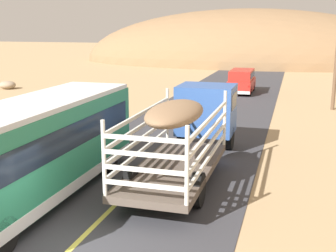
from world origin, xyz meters
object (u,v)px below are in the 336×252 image
Objects in this scene: bus at (34,149)px; car_far at (242,80)px; livestock_truck at (196,120)px; boulder_far_horizon at (7,85)px.

bus is 25.07m from car_far.
livestock_truck is 6.51× the size of boulder_far_horizon.
bus is at bearing -98.13° from car_far.
bus reaches higher than boulder_far_horizon.
car_far is (-0.44, 19.31, -0.70)m from livestock_truck.
bus is 2.16× the size of car_far.
livestock_truck reaches higher than boulder_far_horizon.
livestock_truck is at bearing -37.49° from boulder_far_horizon.
boulder_far_horizon is (-20.24, -3.44, -0.73)m from car_far.
bus is at bearing -125.94° from livestock_truck.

